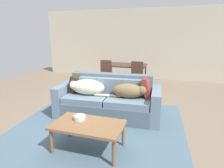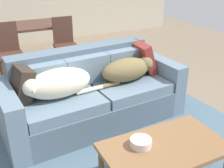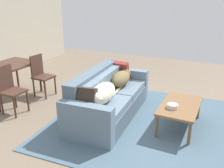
{
  "view_description": "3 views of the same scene",
  "coord_description": "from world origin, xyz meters",
  "px_view_note": "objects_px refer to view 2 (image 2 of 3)",
  "views": [
    {
      "loc": [
        1.35,
        -3.7,
        1.75
      ],
      "look_at": [
        0.15,
        0.1,
        0.7
      ],
      "focal_mm": 30.74,
      "sensor_mm": 36.0,
      "label": 1
    },
    {
      "loc": [
        -1.04,
        -2.83,
        1.9
      ],
      "look_at": [
        0.26,
        -0.18,
        0.55
      ],
      "focal_mm": 44.67,
      "sensor_mm": 36.0,
      "label": 2
    },
    {
      "loc": [
        -3.79,
        -1.95,
        2.25
      ],
      "look_at": [
        0.07,
        -0.07,
        0.67
      ],
      "focal_mm": 39.78,
      "sensor_mm": 36.0,
      "label": 3
    }
  ],
  "objects_px": {
    "couch": "(91,95)",
    "throw_pillow_by_right_arm": "(143,58)",
    "throw_pillow_by_left_arm": "(21,84)",
    "bowl_on_coffee_table": "(141,143)",
    "dog_on_right_cushion": "(128,69)",
    "coffee_table": "(165,151)",
    "dog_on_left_cushion": "(57,84)",
    "dining_chair_near_left": "(9,50)",
    "dining_table": "(31,28)",
    "dining_chair_near_right": "(65,41)"
  },
  "relations": [
    {
      "from": "dog_on_left_cushion",
      "to": "bowl_on_coffee_table",
      "type": "xyz_separation_m",
      "value": [
        0.39,
        -1.12,
        -0.17
      ]
    },
    {
      "from": "dog_on_left_cushion",
      "to": "dining_chair_near_right",
      "type": "bearing_deg",
      "value": 66.34
    },
    {
      "from": "dining_table",
      "to": "dog_on_right_cushion",
      "type": "bearing_deg",
      "value": -74.59
    },
    {
      "from": "couch",
      "to": "coffee_table",
      "type": "bearing_deg",
      "value": -88.88
    },
    {
      "from": "dog_on_right_cushion",
      "to": "coffee_table",
      "type": "xyz_separation_m",
      "value": [
        -0.35,
        -1.27,
        -0.23
      ]
    },
    {
      "from": "couch",
      "to": "dog_on_right_cushion",
      "type": "distance_m",
      "value": 0.55
    },
    {
      "from": "dog_on_left_cushion",
      "to": "throw_pillow_by_right_arm",
      "type": "bearing_deg",
      "value": 7.39
    },
    {
      "from": "couch",
      "to": "dining_chair_near_left",
      "type": "distance_m",
      "value": 1.91
    },
    {
      "from": "dog_on_right_cushion",
      "to": "dining_chair_near_left",
      "type": "relative_size",
      "value": 0.86
    },
    {
      "from": "couch",
      "to": "throw_pillow_by_left_arm",
      "type": "relative_size",
      "value": 5.83
    },
    {
      "from": "couch",
      "to": "coffee_table",
      "type": "height_order",
      "value": "couch"
    },
    {
      "from": "throw_pillow_by_right_arm",
      "to": "dining_chair_near_left",
      "type": "relative_size",
      "value": 0.44
    },
    {
      "from": "couch",
      "to": "dog_on_left_cushion",
      "type": "relative_size",
      "value": 2.49
    },
    {
      "from": "coffee_table",
      "to": "bowl_on_coffee_table",
      "type": "xyz_separation_m",
      "value": [
        -0.19,
        0.09,
        0.08
      ]
    },
    {
      "from": "couch",
      "to": "dining_table",
      "type": "xyz_separation_m",
      "value": [
        -0.21,
        2.39,
        0.35
      ]
    },
    {
      "from": "dining_chair_near_left",
      "to": "dining_chair_near_right",
      "type": "height_order",
      "value": "dining_chair_near_left"
    },
    {
      "from": "bowl_on_coffee_table",
      "to": "throw_pillow_by_left_arm",
      "type": "bearing_deg",
      "value": 120.81
    },
    {
      "from": "dog_on_left_cushion",
      "to": "coffee_table",
      "type": "bearing_deg",
      "value": -68.71
    },
    {
      "from": "coffee_table",
      "to": "bowl_on_coffee_table",
      "type": "distance_m",
      "value": 0.22
    },
    {
      "from": "couch",
      "to": "bowl_on_coffee_table",
      "type": "xyz_separation_m",
      "value": [
        -0.06,
        -1.25,
        0.13
      ]
    },
    {
      "from": "dog_on_right_cushion",
      "to": "coffee_table",
      "type": "relative_size",
      "value": 0.77
    },
    {
      "from": "throw_pillow_by_right_arm",
      "to": "dining_table",
      "type": "distance_m",
      "value": 2.49
    },
    {
      "from": "throw_pillow_by_right_arm",
      "to": "dining_chair_near_left",
      "type": "bearing_deg",
      "value": 132.68
    },
    {
      "from": "throw_pillow_by_left_arm",
      "to": "coffee_table",
      "type": "height_order",
      "value": "throw_pillow_by_left_arm"
    },
    {
      "from": "dog_on_left_cushion",
      "to": "dining_chair_near_right",
      "type": "height_order",
      "value": "dining_chair_near_right"
    },
    {
      "from": "coffee_table",
      "to": "dining_table",
      "type": "height_order",
      "value": "dining_table"
    },
    {
      "from": "dining_table",
      "to": "dining_chair_near_right",
      "type": "xyz_separation_m",
      "value": [
        0.46,
        -0.55,
        -0.17
      ]
    },
    {
      "from": "throw_pillow_by_right_arm",
      "to": "dining_chair_near_right",
      "type": "xyz_separation_m",
      "value": [
        -0.55,
        1.72,
        -0.15
      ]
    },
    {
      "from": "dog_on_right_cushion",
      "to": "coffee_table",
      "type": "height_order",
      "value": "dog_on_right_cushion"
    },
    {
      "from": "throw_pillow_by_right_arm",
      "to": "bowl_on_coffee_table",
      "type": "distance_m",
      "value": 1.63
    },
    {
      "from": "dining_chair_near_left",
      "to": "dining_chair_near_right",
      "type": "distance_m",
      "value": 0.97
    },
    {
      "from": "dining_chair_near_left",
      "to": "dog_on_right_cushion",
      "type": "bearing_deg",
      "value": -57.09
    },
    {
      "from": "throw_pillow_by_right_arm",
      "to": "dining_table",
      "type": "xyz_separation_m",
      "value": [
        -1.01,
        2.27,
        0.02
      ]
    },
    {
      "from": "bowl_on_coffee_table",
      "to": "dining_chair_near_right",
      "type": "height_order",
      "value": "dining_chair_near_right"
    },
    {
      "from": "couch",
      "to": "dog_on_right_cushion",
      "type": "xyz_separation_m",
      "value": [
        0.47,
        -0.08,
        0.28
      ]
    },
    {
      "from": "bowl_on_coffee_table",
      "to": "dining_chair_near_right",
      "type": "xyz_separation_m",
      "value": [
        0.32,
        3.09,
        0.04
      ]
    },
    {
      "from": "coffee_table",
      "to": "dining_chair_near_left",
      "type": "relative_size",
      "value": 1.12
    },
    {
      "from": "dog_on_left_cushion",
      "to": "couch",
      "type": "bearing_deg",
      "value": 13.13
    },
    {
      "from": "throw_pillow_by_left_arm",
      "to": "dining_table",
      "type": "bearing_deg",
      "value": 75.81
    },
    {
      "from": "bowl_on_coffee_table",
      "to": "coffee_table",
      "type": "bearing_deg",
      "value": -26.62
    },
    {
      "from": "dog_on_right_cushion",
      "to": "throw_pillow_by_left_arm",
      "type": "relative_size",
      "value": 2.12
    },
    {
      "from": "dog_on_left_cushion",
      "to": "dining_chair_near_right",
      "type": "relative_size",
      "value": 0.96
    },
    {
      "from": "couch",
      "to": "throw_pillow_by_right_arm",
      "type": "distance_m",
      "value": 0.88
    },
    {
      "from": "throw_pillow_by_left_arm",
      "to": "dining_chair_near_left",
      "type": "distance_m",
      "value": 1.77
    },
    {
      "from": "throw_pillow_by_left_arm",
      "to": "bowl_on_coffee_table",
      "type": "relative_size",
      "value": 2.1
    },
    {
      "from": "throw_pillow_by_right_arm",
      "to": "couch",
      "type": "bearing_deg",
      "value": -171.92
    },
    {
      "from": "dog_on_left_cushion",
      "to": "coffee_table",
      "type": "relative_size",
      "value": 0.85
    },
    {
      "from": "dog_on_right_cushion",
      "to": "throw_pillow_by_left_arm",
      "type": "height_order",
      "value": "throw_pillow_by_left_arm"
    },
    {
      "from": "bowl_on_coffee_table",
      "to": "throw_pillow_by_right_arm",
      "type": "bearing_deg",
      "value": 57.58
    },
    {
      "from": "throw_pillow_by_left_arm",
      "to": "bowl_on_coffee_table",
      "type": "xyz_separation_m",
      "value": [
        0.75,
        -1.26,
        -0.18
      ]
    }
  ]
}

